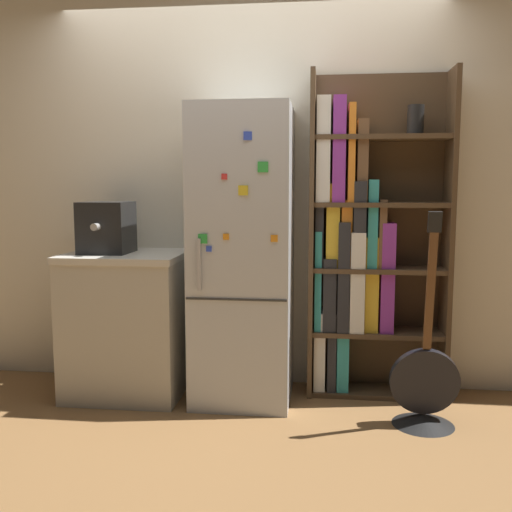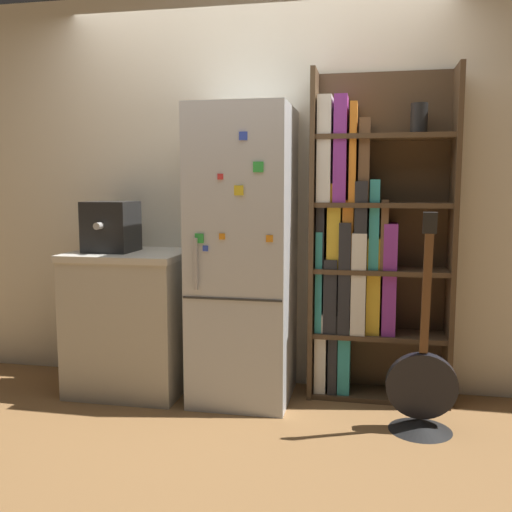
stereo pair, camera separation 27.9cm
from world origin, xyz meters
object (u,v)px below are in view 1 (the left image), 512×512
at_px(refrigerator, 243,256).
at_px(espresso_machine, 107,227).
at_px(guitar, 424,396).
at_px(bookshelf, 360,245).

bearing_deg(refrigerator, espresso_machine, -178.84).
bearing_deg(guitar, refrigerator, 163.60).
xyz_separation_m(refrigerator, guitar, (1.07, -0.31, -0.73)).
relative_size(refrigerator, espresso_machine, 5.16).
xyz_separation_m(bookshelf, guitar, (0.34, -0.49, -0.79)).
bearing_deg(bookshelf, espresso_machine, -172.91).
relative_size(refrigerator, bookshelf, 0.89).
height_order(bookshelf, guitar, bookshelf).
xyz_separation_m(bookshelf, espresso_machine, (-1.60, -0.20, 0.11)).
distance_m(refrigerator, guitar, 1.33).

